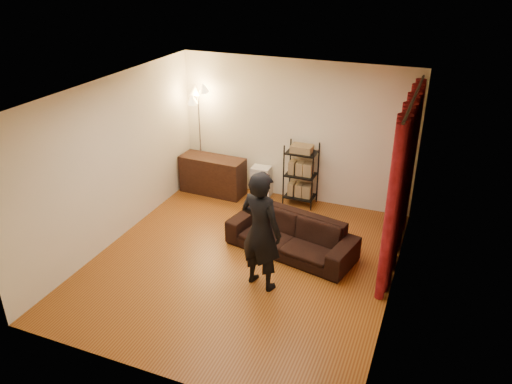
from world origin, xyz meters
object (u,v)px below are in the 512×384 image
at_px(sofa, 291,235).
at_px(wire_shelf, 301,175).
at_px(storage_boxes, 261,181).
at_px(person, 261,231).
at_px(floor_lamp, 200,139).
at_px(media_cabinet, 213,175).

relative_size(sofa, wire_shelf, 1.69).
height_order(sofa, storage_boxes, storage_boxes).
bearing_deg(person, storage_boxes, -53.27).
height_order(person, floor_lamp, floor_lamp).
height_order(person, media_cabinet, person).
distance_m(sofa, media_cabinet, 2.64).
bearing_deg(storage_boxes, media_cabinet, -167.01).
bearing_deg(storage_boxes, person, -68.89).
distance_m(sofa, floor_lamp, 3.06).
xyz_separation_m(sofa, floor_lamp, (-2.46, 1.65, 0.75)).
bearing_deg(media_cabinet, storage_boxes, 15.32).
xyz_separation_m(media_cabinet, floor_lamp, (-0.31, 0.13, 0.67)).
relative_size(sofa, storage_boxes, 3.34).
relative_size(person, storage_boxes, 2.90).
bearing_deg(wire_shelf, media_cabinet, -166.89).
height_order(storage_boxes, floor_lamp, floor_lamp).
distance_m(sofa, person, 1.17).
xyz_separation_m(sofa, media_cabinet, (-2.15, 1.53, 0.07)).
xyz_separation_m(storage_boxes, floor_lamp, (-1.27, -0.09, 0.74)).
height_order(sofa, media_cabinet, media_cabinet).
distance_m(media_cabinet, wire_shelf, 1.79).
bearing_deg(wire_shelf, floor_lamp, -171.18).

